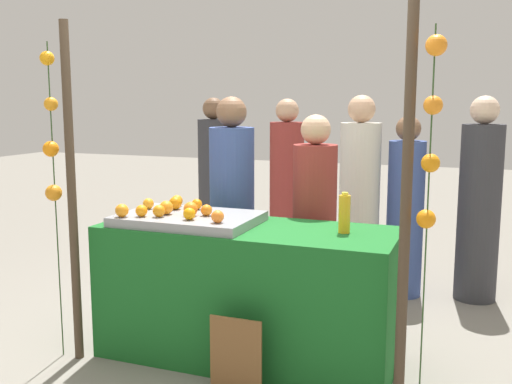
{
  "coord_description": "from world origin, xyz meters",
  "views": [
    {
      "loc": [
        1.36,
        -3.39,
        1.65
      ],
      "look_at": [
        0.0,
        0.15,
        1.06
      ],
      "focal_mm": 41.47,
      "sensor_mm": 36.0,
      "label": 1
    }
  ],
  "objects_px": {
    "juice_bottle": "(344,214)",
    "chalkboard_sign": "(236,358)",
    "orange_1": "(197,204)",
    "vendor_right": "(314,232)",
    "vendor_left": "(232,216)",
    "stall_counter": "(248,293)",
    "orange_0": "(206,210)"
  },
  "relations": [
    {
      "from": "juice_bottle",
      "to": "vendor_right",
      "type": "bearing_deg",
      "value": 120.94
    },
    {
      "from": "orange_0",
      "to": "vendor_right",
      "type": "distance_m",
      "value": 0.88
    },
    {
      "from": "stall_counter",
      "to": "vendor_right",
      "type": "bearing_deg",
      "value": 66.69
    },
    {
      "from": "stall_counter",
      "to": "orange_1",
      "type": "relative_size",
      "value": 25.8
    },
    {
      "from": "orange_1",
      "to": "vendor_right",
      "type": "bearing_deg",
      "value": 35.56
    },
    {
      "from": "stall_counter",
      "to": "orange_0",
      "type": "bearing_deg",
      "value": -169.56
    },
    {
      "from": "orange_1",
      "to": "vendor_left",
      "type": "height_order",
      "value": "vendor_left"
    },
    {
      "from": "orange_0",
      "to": "vendor_right",
      "type": "relative_size",
      "value": 0.05
    },
    {
      "from": "vendor_right",
      "to": "juice_bottle",
      "type": "bearing_deg",
      "value": -59.06
    },
    {
      "from": "juice_bottle",
      "to": "chalkboard_sign",
      "type": "xyz_separation_m",
      "value": [
        -0.47,
        -0.56,
        -0.76
      ]
    },
    {
      "from": "orange_1",
      "to": "vendor_left",
      "type": "xyz_separation_m",
      "value": [
        0.03,
        0.53,
        -0.18
      ]
    },
    {
      "from": "juice_bottle",
      "to": "vendor_left",
      "type": "bearing_deg",
      "value": 148.67
    },
    {
      "from": "stall_counter",
      "to": "orange_1",
      "type": "bearing_deg",
      "value": 163.06
    },
    {
      "from": "stall_counter",
      "to": "juice_bottle",
      "type": "distance_m",
      "value": 0.82
    },
    {
      "from": "chalkboard_sign",
      "to": "orange_0",
      "type": "bearing_deg",
      "value": 130.83
    },
    {
      "from": "chalkboard_sign",
      "to": "vendor_right",
      "type": "distance_m",
      "value": 1.24
    },
    {
      "from": "orange_0",
      "to": "chalkboard_sign",
      "type": "bearing_deg",
      "value": -49.17
    },
    {
      "from": "chalkboard_sign",
      "to": "vendor_left",
      "type": "xyz_separation_m",
      "value": [
        -0.52,
        1.16,
        0.56
      ]
    },
    {
      "from": "juice_bottle",
      "to": "chalkboard_sign",
      "type": "bearing_deg",
      "value": -130.27
    },
    {
      "from": "chalkboard_sign",
      "to": "vendor_right",
      "type": "height_order",
      "value": "vendor_right"
    },
    {
      "from": "vendor_left",
      "to": "stall_counter",
      "type": "bearing_deg",
      "value": -59.32
    },
    {
      "from": "juice_bottle",
      "to": "vendor_right",
      "type": "distance_m",
      "value": 0.71
    },
    {
      "from": "orange_0",
      "to": "juice_bottle",
      "type": "height_order",
      "value": "juice_bottle"
    },
    {
      "from": "orange_0",
      "to": "juice_bottle",
      "type": "xyz_separation_m",
      "value": [
        0.87,
        0.1,
        0.02
      ]
    },
    {
      "from": "orange_1",
      "to": "vendor_right",
      "type": "xyz_separation_m",
      "value": [
        0.69,
        0.49,
        -0.24
      ]
    },
    {
      "from": "stall_counter",
      "to": "chalkboard_sign",
      "type": "height_order",
      "value": "stall_counter"
    },
    {
      "from": "vendor_right",
      "to": "chalkboard_sign",
      "type": "bearing_deg",
      "value": -96.63
    },
    {
      "from": "chalkboard_sign",
      "to": "vendor_left",
      "type": "relative_size",
      "value": 0.28
    },
    {
      "from": "juice_bottle",
      "to": "vendor_right",
      "type": "height_order",
      "value": "vendor_right"
    },
    {
      "from": "stall_counter",
      "to": "orange_0",
      "type": "xyz_separation_m",
      "value": [
        -0.26,
        -0.05,
        0.53
      ]
    },
    {
      "from": "orange_0",
      "to": "vendor_left",
      "type": "bearing_deg",
      "value": 100.19
    },
    {
      "from": "stall_counter",
      "to": "chalkboard_sign",
      "type": "xyz_separation_m",
      "value": [
        0.14,
        -0.51,
        -0.21
      ]
    }
  ]
}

